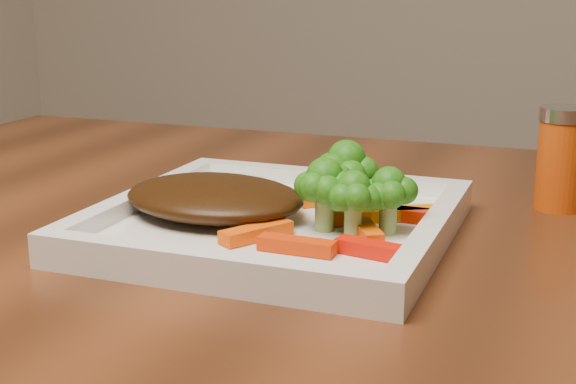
% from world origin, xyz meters
% --- Properties ---
extents(plate, '(0.27, 0.27, 0.01)m').
position_xyz_m(plate, '(-0.19, -0.03, 0.76)').
color(plate, white).
rests_on(plate, dining_table).
extents(steak, '(0.17, 0.14, 0.03)m').
position_xyz_m(steak, '(-0.24, -0.03, 0.78)').
color(steak, '#381E08').
rests_on(steak, plate).
extents(broccoli_0, '(0.06, 0.06, 0.07)m').
position_xyz_m(broccoli_0, '(-0.14, 0.00, 0.80)').
color(broccoli_0, '#176911').
rests_on(broccoli_0, plate).
extents(broccoli_1, '(0.06, 0.06, 0.06)m').
position_xyz_m(broccoli_1, '(-0.10, -0.03, 0.79)').
color(broccoli_1, '#1F6D12').
rests_on(broccoli_1, plate).
extents(broccoli_2, '(0.05, 0.05, 0.06)m').
position_xyz_m(broccoli_2, '(-0.12, -0.05, 0.79)').
color(broccoli_2, '#2B6F12').
rests_on(broccoli_2, plate).
extents(broccoli_3, '(0.06, 0.06, 0.06)m').
position_xyz_m(broccoli_3, '(-0.14, -0.04, 0.79)').
color(broccoli_3, '#2E6B11').
rests_on(broccoli_3, plate).
extents(carrot_0, '(0.06, 0.02, 0.01)m').
position_xyz_m(carrot_0, '(-0.14, -0.10, 0.77)').
color(carrot_0, red).
rests_on(carrot_0, plate).
extents(carrot_1, '(0.06, 0.02, 0.01)m').
position_xyz_m(carrot_1, '(-0.09, -0.09, 0.77)').
color(carrot_1, red).
rests_on(carrot_1, plate).
extents(carrot_2, '(0.04, 0.06, 0.01)m').
position_xyz_m(carrot_2, '(-0.18, -0.08, 0.77)').
color(carrot_2, '#EC4C03').
rests_on(carrot_2, plate).
extents(carrot_3, '(0.06, 0.04, 0.01)m').
position_xyz_m(carrot_3, '(-0.09, 0.01, 0.77)').
color(carrot_3, '#D56D03').
rests_on(carrot_3, plate).
extents(carrot_4, '(0.05, 0.04, 0.01)m').
position_xyz_m(carrot_4, '(-0.16, 0.03, 0.77)').
color(carrot_4, '#FF5F04').
rests_on(carrot_4, plate).
extents(carrot_5, '(0.04, 0.05, 0.01)m').
position_xyz_m(carrot_5, '(-0.11, -0.05, 0.77)').
color(carrot_5, '#ED4D03').
rests_on(carrot_5, plate).
extents(carrot_6, '(0.05, 0.04, 0.01)m').
position_xyz_m(carrot_6, '(-0.13, -0.02, 0.77)').
color(carrot_6, '#C84D03').
rests_on(carrot_6, plate).
extents(spice_shaker, '(0.06, 0.06, 0.09)m').
position_xyz_m(spice_shaker, '(0.02, 0.13, 0.80)').
color(spice_shaker, '#B9400A').
rests_on(spice_shaker, dining_table).
extents(carrot_7, '(0.06, 0.02, 0.01)m').
position_xyz_m(carrot_7, '(-0.08, 0.01, 0.77)').
color(carrot_7, red).
rests_on(carrot_7, plate).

